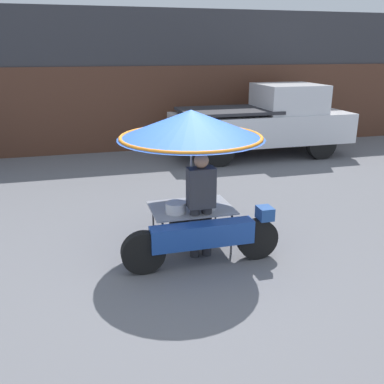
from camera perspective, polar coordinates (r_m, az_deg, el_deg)
name	(u,v)px	position (r m, az deg, el deg)	size (l,w,h in m)	color
ground_plane	(191,259)	(6.17, -0.14, -8.98)	(36.00, 36.00, 0.00)	slate
shopfront_building	(120,80)	(13.54, -9.60, 14.49)	(28.00, 2.06, 3.94)	#38383D
vendor_motorcycle_cart	(192,141)	(5.95, 0.05, 6.84)	(2.22, 2.06, 2.06)	black
vendor_person	(201,201)	(5.95, 1.21, -1.16)	(0.38, 0.22, 1.52)	#2D2D33
pickup_truck	(265,122)	(12.08, 9.74, 9.22)	(4.89, 1.77, 1.95)	black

